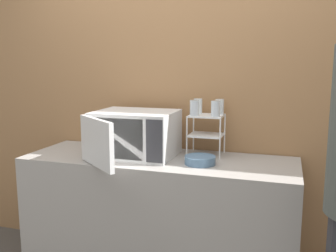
# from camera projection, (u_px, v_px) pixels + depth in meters

# --- Properties ---
(wall_back) EXTENTS (8.00, 0.06, 2.60)m
(wall_back) POSITION_uv_depth(u_px,v_px,m) (174.00, 95.00, 2.87)
(wall_back) COLOR #9E7047
(wall_back) RESTS_ON ground_plane
(counter) EXTENTS (1.89, 0.64, 0.89)m
(counter) POSITION_uv_depth(u_px,v_px,m) (159.00, 218.00, 2.68)
(counter) COLOR #9E9993
(counter) RESTS_ON ground_plane
(microwave) EXTENTS (0.58, 0.72, 0.32)m
(microwave) POSITION_uv_depth(u_px,v_px,m) (134.00, 134.00, 2.63)
(microwave) COLOR silver
(microwave) RESTS_ON counter
(dish_rack) EXTENTS (0.24, 0.21, 0.29)m
(dish_rack) POSITION_uv_depth(u_px,v_px,m) (206.00, 126.00, 2.65)
(dish_rack) COLOR white
(dish_rack) RESTS_ON counter
(glass_front_left) EXTENTS (0.06, 0.06, 0.11)m
(glass_front_left) POSITION_uv_depth(u_px,v_px,m) (194.00, 108.00, 2.59)
(glass_front_left) COLOR silver
(glass_front_left) RESTS_ON dish_rack
(glass_back_right) EXTENTS (0.06, 0.06, 0.11)m
(glass_back_right) POSITION_uv_depth(u_px,v_px,m) (220.00, 107.00, 2.66)
(glass_back_right) COLOR silver
(glass_back_right) RESTS_ON dish_rack
(glass_front_right) EXTENTS (0.06, 0.06, 0.11)m
(glass_front_right) POSITION_uv_depth(u_px,v_px,m) (216.00, 109.00, 2.55)
(glass_front_right) COLOR silver
(glass_front_right) RESTS_ON dish_rack
(glass_back_left) EXTENTS (0.06, 0.06, 0.11)m
(glass_back_left) POSITION_uv_depth(u_px,v_px,m) (198.00, 106.00, 2.71)
(glass_back_left) COLOR silver
(glass_back_left) RESTS_ON dish_rack
(bowl) EXTENTS (0.20, 0.20, 0.05)m
(bowl) POSITION_uv_depth(u_px,v_px,m) (200.00, 160.00, 2.44)
(bowl) COLOR slate
(bowl) RESTS_ON counter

